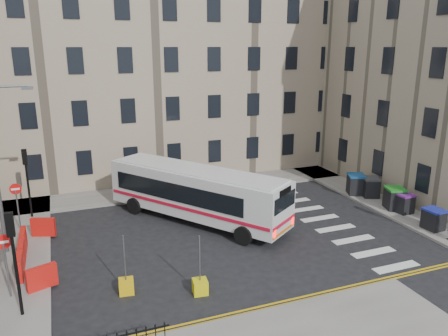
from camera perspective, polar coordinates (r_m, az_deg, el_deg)
ground at (r=24.62m, az=5.01°, el=-8.15°), size 120.00×120.00×0.00m
pavement_north at (r=30.67m, az=-12.40°, el=-3.44°), size 36.00×3.20×0.15m
pavement_east at (r=32.32m, az=16.33°, el=-2.72°), size 2.40×26.00×0.15m
terrace_north at (r=35.81m, az=-16.64°, el=12.95°), size 38.30×10.80×17.20m
traffic_light_nw at (r=27.64m, az=-24.38°, el=-0.55°), size 0.28×0.22×4.10m
traffic_light_sw at (r=17.73m, az=-25.82°, el=-9.44°), size 0.28×0.22×4.10m
no_entry_north at (r=25.99m, az=-25.47°, el=-3.48°), size 0.60×0.08×3.00m
no_entry_south at (r=19.47m, az=-26.73°, el=-9.88°), size 0.60×0.08×3.00m
roadworks_barriers at (r=22.71m, az=-23.99°, el=-9.88°), size 1.66×6.26×1.00m
bus at (r=25.34m, az=-3.66°, el=-3.11°), size 8.56×10.72×3.08m
wheelie_bin_a at (r=26.77m, az=25.69°, el=-6.02°), size 0.97×1.10×1.17m
wheelie_bin_b at (r=28.67m, az=22.38°, el=-4.23°), size 0.98×1.11×1.18m
wheelie_bin_c at (r=29.06m, az=21.38°, el=-3.69°), size 1.40×1.50×1.35m
wheelie_bin_d at (r=30.86m, az=18.59°, el=-2.35°), size 1.40×1.49×1.31m
wheelie_bin_e at (r=31.08m, az=16.83°, el=-2.02°), size 1.48×1.56×1.36m
bollard_yellow at (r=18.76m, az=-3.14°, el=-15.22°), size 0.67×0.67×0.60m
bollard_chevron at (r=19.19m, az=-12.63°, el=-14.84°), size 0.67×0.67×0.60m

